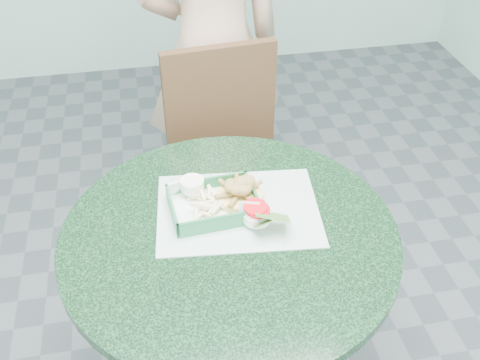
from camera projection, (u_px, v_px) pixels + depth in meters
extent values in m
cylinder|color=black|center=(231.00, 324.00, 1.71)|extent=(0.09, 0.09, 0.70)
cylinder|color=#2F443A|center=(230.00, 241.00, 1.49)|extent=(0.89, 0.89, 0.03)
cube|color=black|center=(230.00, 186.00, 2.12)|extent=(0.43, 0.43, 0.04)
cube|color=black|center=(220.00, 103.00, 2.11)|extent=(0.43, 0.04, 0.46)
cube|color=black|center=(191.00, 271.00, 2.10)|extent=(0.04, 0.04, 0.43)
cube|color=black|center=(286.00, 257.00, 2.15)|extent=(0.04, 0.04, 0.43)
cube|color=black|center=(181.00, 207.00, 2.38)|extent=(0.04, 0.04, 0.43)
cube|color=black|center=(265.00, 197.00, 2.43)|extent=(0.04, 0.04, 0.43)
imported|color=#E1AF90|center=(212.00, 29.00, 2.16)|extent=(0.72, 0.54, 1.80)
cube|color=#A9C3BA|center=(238.00, 215.00, 1.54)|extent=(0.47, 0.37, 0.00)
cube|color=#206F3F|center=(214.00, 214.00, 1.54)|extent=(0.23, 0.17, 0.01)
cube|color=white|center=(214.00, 213.00, 1.53)|extent=(0.22, 0.16, 0.00)
cube|color=#206F3F|center=(209.00, 189.00, 1.58)|extent=(0.23, 0.01, 0.04)
cube|color=#206F3F|center=(219.00, 228.00, 1.46)|extent=(0.23, 0.01, 0.04)
cube|color=#206F3F|center=(254.00, 203.00, 1.54)|extent=(0.01, 0.17, 0.04)
cube|color=#206F3F|center=(172.00, 213.00, 1.51)|extent=(0.01, 0.17, 0.04)
cylinder|color=#E4BE60|center=(240.00, 204.00, 1.54)|extent=(0.12, 0.12, 0.02)
cylinder|color=white|center=(194.00, 189.00, 1.55)|extent=(0.06, 0.06, 0.03)
cylinder|color=white|center=(194.00, 184.00, 1.54)|extent=(0.06, 0.06, 0.00)
cylinder|color=white|center=(255.00, 224.00, 1.48)|extent=(0.08, 0.08, 0.02)
torus|color=silver|center=(255.00, 219.00, 1.47)|extent=(0.07, 0.07, 0.01)
cylinder|color=red|center=(255.00, 217.00, 1.46)|extent=(0.06, 0.06, 0.01)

